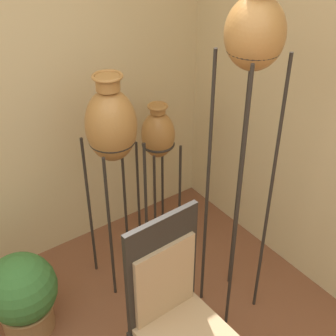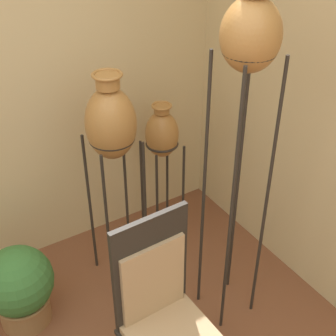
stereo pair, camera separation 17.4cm
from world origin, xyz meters
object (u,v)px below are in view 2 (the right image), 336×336
at_px(vase_stand_short, 162,137).
at_px(vase_stand_medium, 111,126).
at_px(vase_stand_tall, 249,48).
at_px(chair, 164,311).
at_px(potted_plant, 19,286).

bearing_deg(vase_stand_short, vase_stand_medium, -155.29).
bearing_deg(vase_stand_tall, vase_stand_short, 87.26).
height_order(vase_stand_medium, chair, vase_stand_medium).
height_order(vase_stand_short, chair, chair).
xyz_separation_m(chair, potted_plant, (-0.54, 0.88, -0.32)).
bearing_deg(potted_plant, vase_stand_short, 13.29).
distance_m(chair, potted_plant, 1.09).
xyz_separation_m(vase_stand_tall, vase_stand_medium, (-0.46, 0.67, -0.60)).
bearing_deg(vase_stand_short, chair, -120.81).
bearing_deg(vase_stand_short, potted_plant, -166.71).
height_order(vase_stand_medium, vase_stand_short, vase_stand_medium).
height_order(vase_stand_medium, potted_plant, vase_stand_medium).
distance_m(vase_stand_short, potted_plant, 1.40).
bearing_deg(vase_stand_medium, potted_plant, -175.08).
height_order(vase_stand_tall, chair, vase_stand_tall).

